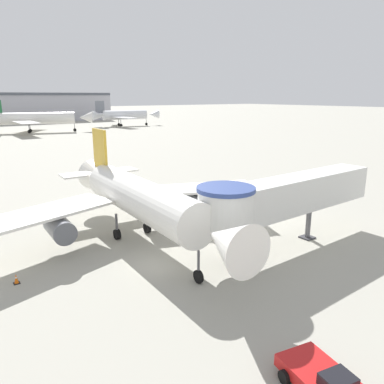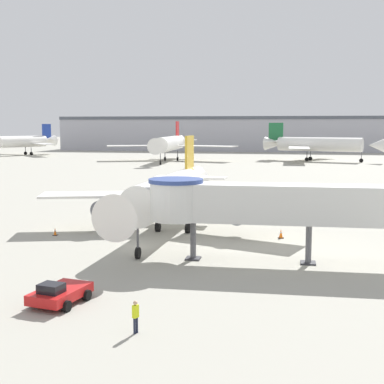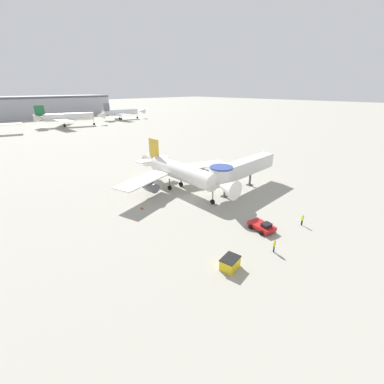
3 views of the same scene
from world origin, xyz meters
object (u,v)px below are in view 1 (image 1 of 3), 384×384
Objects in this scene: traffic_cone_starboard_wing at (225,214)px; background_jet_gray_tail at (124,115)px; main_airplane at (138,198)px; jet_bridge at (280,197)px; traffic_cone_port_wing at (16,279)px; background_jet_green_tail at (36,118)px; pushback_tug_red at (323,380)px.

traffic_cone_starboard_wing is 0.03× the size of background_jet_gray_tail.
main_airplane is at bearing -176.79° from traffic_cone_starboard_wing.
jet_bridge is 20.05m from traffic_cone_port_wing.
jet_bridge is 27.01× the size of traffic_cone_port_wing.
background_jet_green_tail is (28.73, 109.47, 4.41)m from traffic_cone_port_wing.
background_jet_green_tail is (8.25, 107.02, 4.33)m from traffic_cone_starboard_wing.
main_airplane is 109.16m from background_jet_green_tail.
background_jet_green_tail is at bearing 75.29° from traffic_cone_port_wing.
pushback_tug_red reaches higher than traffic_cone_starboard_wing.
pushback_tug_red is at bearing -64.74° from traffic_cone_port_wing.
background_jet_gray_tail is 37.28m from background_jet_green_tail.
background_jet_green_tail is (10.13, 115.74, 0.32)m from jet_bridge.
main_airplane is 11.66m from jet_bridge.
traffic_cone_starboard_wing is 1.22× the size of traffic_cone_port_wing.
main_airplane is 32.01× the size of traffic_cone_starboard_wing.
background_jet_green_tail is at bearing 91.84° from pushback_tug_red.
main_airplane reaches higher than traffic_cone_port_wing.
background_jet_gray_tail is at bearing 78.19° from pushback_tug_red.
main_airplane is 6.62× the size of pushback_tug_red.
jet_bridge reaches higher than pushback_tug_red.
background_jet_green_tail reaches higher than jet_bridge.
pushback_tug_red is 4.84× the size of traffic_cone_starboard_wing.
main_airplane is at bearing 165.37° from background_jet_gray_tail.
traffic_cone_port_wing is 134.49m from background_jet_gray_tail.
pushback_tug_red is 5.89× the size of traffic_cone_port_wing.
traffic_cone_starboard_wing is 20.62m from traffic_cone_port_wing.
background_jet_gray_tail is at bearing -59.34° from background_jet_green_tail.
traffic_cone_starboard_wing is at bearing 169.53° from background_jet_gray_tail.
pushback_tug_red reaches higher than traffic_cone_port_wing.
background_jet_green_tail reaches higher than traffic_cone_starboard_wing.
jet_bridge is at bearing 59.43° from pushback_tug_red.
jet_bridge reaches higher than traffic_cone_starboard_wing.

